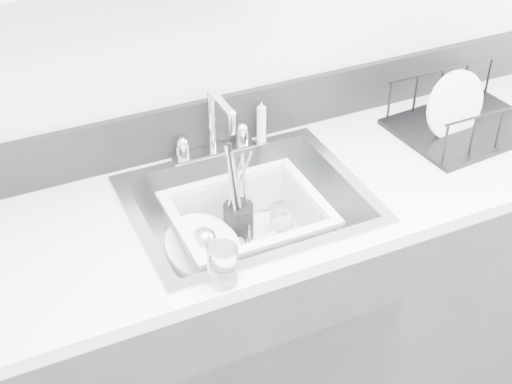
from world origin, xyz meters
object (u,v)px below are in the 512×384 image
counter_run (249,318)px  wash_tub (248,229)px  sink (248,226)px  dish_rack (468,108)px

counter_run → wash_tub: counter_run is taller
sink → wash_tub: 0.02m
sink → dish_rack: (0.77, 0.05, 0.17)m
counter_run → wash_tub: bearing=-120.9°
wash_tub → sink: bearing=59.1°
counter_run → wash_tub: (-0.01, -0.02, 0.37)m
counter_run → sink: 0.37m
sink → wash_tub: sink is taller
sink → wash_tub: bearing=-120.9°
counter_run → sink: (0.00, 0.00, 0.37)m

